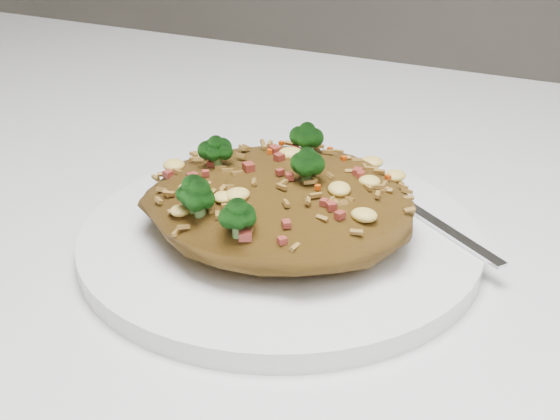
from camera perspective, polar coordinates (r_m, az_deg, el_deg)
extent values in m
cube|color=silver|center=(0.60, -3.10, -1.14)|extent=(1.20, 0.80, 0.04)
cylinder|color=olive|center=(1.31, -16.91, -4.32)|extent=(0.06, 0.06, 0.71)
cylinder|color=white|center=(0.53, 0.00, -2.13)|extent=(0.27, 0.27, 0.01)
ellipsoid|color=brown|center=(0.51, 0.00, 0.56)|extent=(0.18, 0.17, 0.04)
ellipsoid|color=#0A3807|center=(0.45, -3.12, -0.38)|extent=(0.02, 0.02, 0.02)
ellipsoid|color=#0A3807|center=(0.52, -4.70, 4.45)|extent=(0.02, 0.02, 0.02)
ellipsoid|color=#0A3807|center=(0.54, 1.99, 5.45)|extent=(0.02, 0.02, 0.02)
ellipsoid|color=#0A3807|center=(0.49, 1.99, 3.48)|extent=(0.02, 0.02, 0.02)
ellipsoid|color=#0A3807|center=(0.47, -5.91, 0.99)|extent=(0.02, 0.02, 0.02)
ellipsoid|color=#0A3807|center=(0.47, -6.33, 1.28)|extent=(0.02, 0.02, 0.02)
cube|color=silver|center=(0.52, 13.43, -2.33)|extent=(0.08, 0.06, 0.00)
cube|color=silver|center=(0.58, 7.18, 1.76)|extent=(0.04, 0.04, 0.00)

